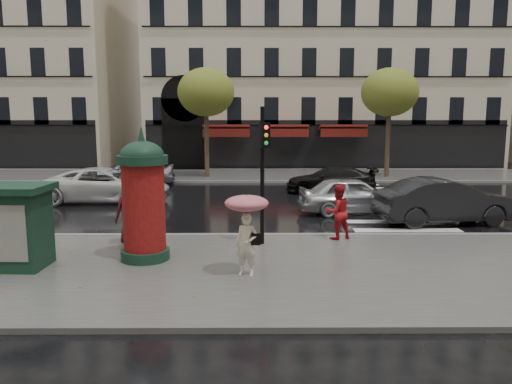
{
  "coord_description": "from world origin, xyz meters",
  "views": [
    {
      "loc": [
        0.79,
        -12.32,
        3.82
      ],
      "look_at": [
        0.88,
        1.5,
        1.7
      ],
      "focal_mm": 35.0,
      "sensor_mm": 36.0,
      "label": 1
    }
  ],
  "objects_px": {
    "woman_umbrella": "(247,221)",
    "woman_red": "(338,212)",
    "car_white": "(107,185)",
    "man_burgundy": "(133,211)",
    "newsstand": "(15,225)",
    "car_silver": "(353,195)",
    "car_far_silver": "(132,171)",
    "morris_column": "(143,196)",
    "car_black": "(331,180)",
    "traffic_light": "(263,162)",
    "car_darkgrey": "(445,201)"
  },
  "relations": [
    {
      "from": "woman_umbrella",
      "to": "woman_red",
      "type": "xyz_separation_m",
      "value": [
        2.69,
        3.46,
        -0.46
      ]
    },
    {
      "from": "woman_red",
      "to": "car_white",
      "type": "distance_m",
      "value": 11.62
    },
    {
      "from": "man_burgundy",
      "to": "newsstand",
      "type": "distance_m",
      "value": 3.19
    },
    {
      "from": "car_silver",
      "to": "car_far_silver",
      "type": "relative_size",
      "value": 0.92
    },
    {
      "from": "morris_column",
      "to": "car_black",
      "type": "height_order",
      "value": "morris_column"
    },
    {
      "from": "car_black",
      "to": "car_far_silver",
      "type": "height_order",
      "value": "car_far_silver"
    },
    {
      "from": "traffic_light",
      "to": "car_silver",
      "type": "relative_size",
      "value": 0.93
    },
    {
      "from": "man_burgundy",
      "to": "newsstand",
      "type": "bearing_deg",
      "value": 20.76
    },
    {
      "from": "car_silver",
      "to": "man_burgundy",
      "type": "bearing_deg",
      "value": 120.26
    },
    {
      "from": "car_far_silver",
      "to": "traffic_light",
      "type": "bearing_deg",
      "value": 21.79
    },
    {
      "from": "car_silver",
      "to": "car_darkgrey",
      "type": "height_order",
      "value": "car_darkgrey"
    },
    {
      "from": "morris_column",
      "to": "car_black",
      "type": "distance_m",
      "value": 13.9
    },
    {
      "from": "woman_umbrella",
      "to": "car_white",
      "type": "distance_m",
      "value": 12.49
    },
    {
      "from": "woman_umbrella",
      "to": "traffic_light",
      "type": "distance_m",
      "value": 3.06
    },
    {
      "from": "woman_umbrella",
      "to": "car_far_silver",
      "type": "relative_size",
      "value": 0.42
    },
    {
      "from": "traffic_light",
      "to": "car_white",
      "type": "height_order",
      "value": "traffic_light"
    },
    {
      "from": "newsstand",
      "to": "car_darkgrey",
      "type": "bearing_deg",
      "value": 23.48
    },
    {
      "from": "newsstand",
      "to": "woman_red",
      "type": "bearing_deg",
      "value": 18.51
    },
    {
      "from": "car_black",
      "to": "man_burgundy",
      "type": "bearing_deg",
      "value": -32.05
    },
    {
      "from": "traffic_light",
      "to": "car_white",
      "type": "xyz_separation_m",
      "value": [
        -6.81,
        7.91,
        -1.74
      ]
    },
    {
      "from": "morris_column",
      "to": "car_white",
      "type": "xyz_separation_m",
      "value": [
        -3.71,
        9.4,
        -1.01
      ]
    },
    {
      "from": "man_burgundy",
      "to": "car_black",
      "type": "bearing_deg",
      "value": -146.12
    },
    {
      "from": "man_burgundy",
      "to": "newsstand",
      "type": "relative_size",
      "value": 0.97
    },
    {
      "from": "man_burgundy",
      "to": "car_darkgrey",
      "type": "relative_size",
      "value": 0.41
    },
    {
      "from": "woman_red",
      "to": "traffic_light",
      "type": "bearing_deg",
      "value": -5.19
    },
    {
      "from": "morris_column",
      "to": "car_silver",
      "type": "xyz_separation_m",
      "value": [
        6.74,
        6.71,
        -1.06
      ]
    },
    {
      "from": "woman_red",
      "to": "newsstand",
      "type": "relative_size",
      "value": 0.81
    },
    {
      "from": "car_silver",
      "to": "car_darkgrey",
      "type": "distance_m",
      "value": 3.46
    },
    {
      "from": "man_burgundy",
      "to": "car_darkgrey",
      "type": "xyz_separation_m",
      "value": [
        10.29,
        3.36,
        -0.31
      ]
    },
    {
      "from": "woman_red",
      "to": "car_darkgrey",
      "type": "distance_m",
      "value": 5.07
    },
    {
      "from": "woman_umbrella",
      "to": "newsstand",
      "type": "xyz_separation_m",
      "value": [
        -5.67,
        0.66,
        -0.24
      ]
    },
    {
      "from": "man_burgundy",
      "to": "car_far_silver",
      "type": "distance_m",
      "value": 13.64
    },
    {
      "from": "morris_column",
      "to": "traffic_light",
      "type": "relative_size",
      "value": 0.88
    },
    {
      "from": "woman_umbrella",
      "to": "morris_column",
      "type": "distance_m",
      "value": 3.0
    },
    {
      "from": "woman_red",
      "to": "car_white",
      "type": "height_order",
      "value": "woman_red"
    },
    {
      "from": "morris_column",
      "to": "car_silver",
      "type": "height_order",
      "value": "morris_column"
    },
    {
      "from": "traffic_light",
      "to": "car_darkgrey",
      "type": "bearing_deg",
      "value": 27.06
    },
    {
      "from": "car_white",
      "to": "car_far_silver",
      "type": "bearing_deg",
      "value": 1.91
    },
    {
      "from": "man_burgundy",
      "to": "car_silver",
      "type": "xyz_separation_m",
      "value": [
        7.39,
        5.24,
        -0.39
      ]
    },
    {
      "from": "woman_red",
      "to": "car_black",
      "type": "xyz_separation_m",
      "value": [
        1.35,
        9.99,
        -0.3
      ]
    },
    {
      "from": "car_white",
      "to": "car_black",
      "type": "xyz_separation_m",
      "value": [
        10.42,
        2.72,
        -0.13
      ]
    },
    {
      "from": "car_far_silver",
      "to": "man_burgundy",
      "type": "bearing_deg",
      "value": 7.66
    },
    {
      "from": "woman_red",
      "to": "traffic_light",
      "type": "xyz_separation_m",
      "value": [
        -2.26,
        -0.65,
        1.57
      ]
    },
    {
      "from": "man_burgundy",
      "to": "car_far_silver",
      "type": "xyz_separation_m",
      "value": [
        -3.18,
        13.26,
        -0.33
      ]
    },
    {
      "from": "woman_umbrella",
      "to": "woman_red",
      "type": "bearing_deg",
      "value": 52.1
    },
    {
      "from": "car_black",
      "to": "car_darkgrey",
      "type": "bearing_deg",
      "value": 24.5
    },
    {
      "from": "morris_column",
      "to": "car_white",
      "type": "height_order",
      "value": "morris_column"
    },
    {
      "from": "man_burgundy",
      "to": "car_far_silver",
      "type": "bearing_deg",
      "value": -97.96
    },
    {
      "from": "woman_umbrella",
      "to": "woman_red",
      "type": "relative_size",
      "value": 1.18
    },
    {
      "from": "car_black",
      "to": "car_far_silver",
      "type": "bearing_deg",
      "value": -101.3
    }
  ]
}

